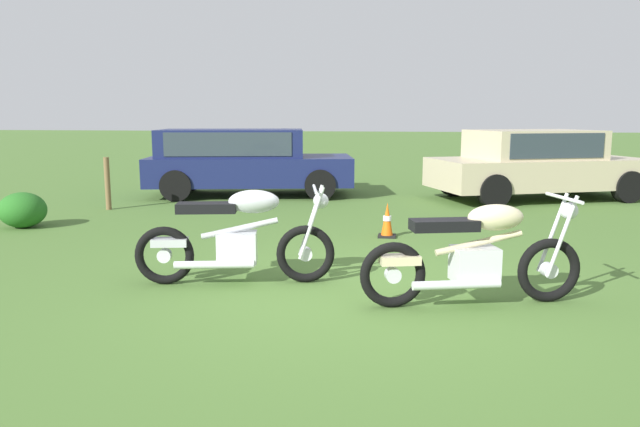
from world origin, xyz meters
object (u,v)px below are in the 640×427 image
traffic_cone (387,221)px  motorcycle_cream (476,254)px  car_beige (536,161)px  motorcycle_silver (238,237)px  car_navy (242,157)px  shrub_low (22,210)px  fence_post_wooden (108,184)px

traffic_cone → motorcycle_cream: bearing=-72.6°
car_beige → traffic_cone: size_ratio=9.48×
motorcycle_silver → car_navy: car_navy is taller
motorcycle_silver → car_navy: 7.01m
motorcycle_silver → motorcycle_cream: bearing=-20.1°
motorcycle_cream → car_beige: 7.68m
traffic_cone → shrub_low: size_ratio=0.68×
fence_post_wooden → motorcycle_silver: bearing=-49.2°
traffic_cone → fence_post_wooden: 5.52m
fence_post_wooden → car_navy: bearing=50.8°
fence_post_wooden → shrub_low: (-0.40, -1.91, -0.21)m
car_navy → car_beige: bearing=-8.2°
car_beige → motorcycle_cream: bearing=-126.4°
car_beige → traffic_cone: (-2.84, -4.44, -0.57)m
car_navy → fence_post_wooden: car_navy is taller
car_beige → shrub_low: (-8.47, -4.59, -0.52)m
motorcycle_silver → car_beige: bearing=47.3°
motorcycle_cream → car_navy: 8.28m
motorcycle_silver → shrub_low: 4.91m
motorcycle_cream → car_beige: (1.89, 7.44, 0.32)m
car_beige → motorcycle_silver: bearing=-143.0°
shrub_low → motorcycle_silver: bearing=-30.8°
motorcycle_cream → fence_post_wooden: bearing=127.0°
motorcycle_silver → traffic_cone: bearing=50.2°
car_navy → fence_post_wooden: (-1.89, -2.31, -0.35)m
car_beige → shrub_low: 9.64m
car_navy → fence_post_wooden: bearing=-140.8°
motorcycle_cream → car_navy: (-4.28, 7.07, 0.36)m
motorcycle_cream → fence_post_wooden: 7.79m
car_beige → shrub_low: bearing=-173.7°
car_beige → traffic_cone: bearing=-144.7°
motorcycle_silver → shrub_low: size_ratio=2.79×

